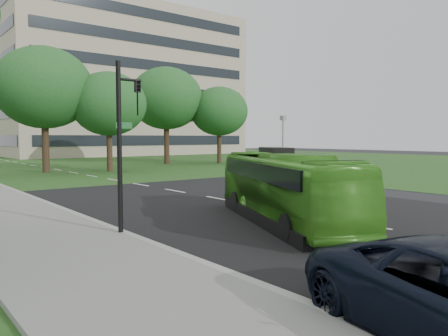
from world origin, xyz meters
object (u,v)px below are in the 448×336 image
object	(u,v)px
office_building	(124,84)
traffic_light	(124,135)
bus	(285,188)
tree_park_c	(109,104)
tree_park_d	(166,99)
camera_pole	(283,138)
sedan	(305,164)
tree_park_b	(44,88)
tree_park_e	(219,111)

from	to	relation	value
office_building	traffic_light	bearing A→B (deg)	-115.62
office_building	bus	bearing A→B (deg)	-110.96
tree_park_c	tree_park_d	world-z (taller)	tree_park_d
tree_park_c	traffic_light	world-z (taller)	tree_park_c
tree_park_c	camera_pole	xyz separation A→B (m)	(7.55, -13.50, -2.91)
sedan	tree_park_b	bearing A→B (deg)	49.55
office_building	tree_park_d	world-z (taller)	office_building
sedan	bus	bearing A→B (deg)	130.93
tree_park_c	sedan	world-z (taller)	tree_park_c
tree_park_b	tree_park_d	xyz separation A→B (m)	(14.38, 4.31, 0.21)
tree_park_b	camera_pole	distance (m)	20.35
tree_park_d	camera_pole	world-z (taller)	tree_park_d
tree_park_e	bus	xyz separation A→B (m)	(-19.71, -29.11, -4.72)
office_building	tree_park_e	bearing A→B (deg)	-96.99
bus	traffic_light	size ratio (longest dim) A/B	1.68
tree_park_e	sedan	bearing A→B (deg)	-102.62
tree_park_c	office_building	bearing A→B (deg)	62.57
tree_park_e	bus	distance (m)	35.47
camera_pole	tree_park_b	bearing A→B (deg)	118.86
office_building	traffic_light	size ratio (longest dim) A/B	7.75
bus	traffic_light	xyz separation A→B (m)	(-5.25, 1.51, 1.83)
tree_park_b	sedan	bearing A→B (deg)	-42.29
tree_park_b	tree_park_c	world-z (taller)	tree_park_b
tree_park_b	tree_park_e	world-z (taller)	tree_park_b
tree_park_c	bus	xyz separation A→B (m)	(-4.82, -25.51, -4.63)
tree_park_d	sedan	size ratio (longest dim) A/B	2.19
tree_park_c	bus	bearing A→B (deg)	-100.70
tree_park_d	camera_pole	xyz separation A→B (m)	(-2.10, -20.00, -4.36)
tree_park_c	sedan	distance (m)	17.52
tree_park_c	bus	distance (m)	26.37
office_building	tree_park_e	world-z (taller)	office_building
tree_park_c	tree_park_d	size ratio (longest dim) A/B	0.80
bus	traffic_light	distance (m)	5.76
office_building	traffic_light	xyz separation A→B (m)	(-29.00, -60.46, -9.46)
sedan	camera_pole	xyz separation A→B (m)	(-3.76, -1.10, 2.12)
tree_park_d	sedan	bearing A→B (deg)	-84.98
office_building	tree_park_c	xyz separation A→B (m)	(-18.92, -36.46, -6.66)
tree_park_d	bus	bearing A→B (deg)	-114.33
tree_park_e	camera_pole	size ratio (longest dim) A/B	1.92
bus	camera_pole	bearing A→B (deg)	67.95
sedan	office_building	bearing A→B (deg)	-7.02
sedan	tree_park_c	bearing A→B (deg)	44.20
traffic_light	camera_pole	distance (m)	20.51
tree_park_c	sedan	size ratio (longest dim) A/B	1.75
tree_park_b	sedan	size ratio (longest dim) A/B	2.14
tree_park_b	tree_park_c	bearing A→B (deg)	-24.81
tree_park_b	tree_park_e	bearing A→B (deg)	4.14
tree_park_b	tree_park_e	distance (m)	19.71
office_building	bus	world-z (taller)	office_building
tree_park_b	tree_park_c	xyz separation A→B (m)	(4.73, -2.19, -1.25)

